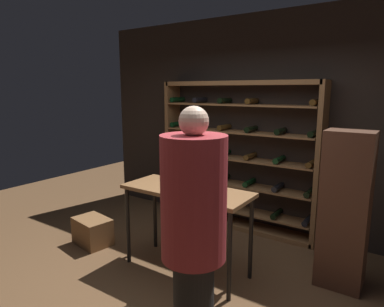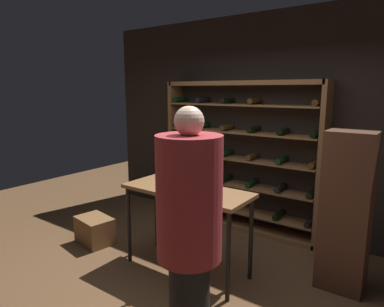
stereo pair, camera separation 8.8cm
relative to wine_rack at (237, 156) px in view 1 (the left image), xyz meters
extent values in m
plane|color=brown|center=(0.30, -1.74, -1.04)|extent=(9.91, 9.91, 0.00)
cube|color=black|center=(0.30, 0.21, 0.44)|extent=(5.46, 0.10, 2.97)
cube|color=brown|center=(-1.14, 0.00, -0.01)|extent=(0.06, 0.32, 2.08)
cube|color=brown|center=(1.13, 0.00, -0.01)|extent=(0.06, 0.32, 2.08)
cube|color=brown|center=(-0.01, 0.00, 1.00)|extent=(2.27, 0.32, 0.06)
cube|color=brown|center=(-0.01, 0.00, -1.01)|extent=(2.27, 0.32, 0.06)
cube|color=brown|center=(-0.01, 0.00, -0.79)|extent=(2.19, 0.32, 0.02)
cylinder|color=black|center=(0.61, 0.00, -0.74)|extent=(0.08, 0.30, 0.08)
cylinder|color=black|center=(1.03, 0.00, -0.74)|extent=(0.08, 0.30, 0.08)
cube|color=brown|center=(-0.01, 0.00, -0.42)|extent=(2.19, 0.32, 0.02)
cylinder|color=black|center=(-1.04, 0.00, -0.36)|extent=(0.08, 0.30, 0.08)
cylinder|color=black|center=(-0.63, 0.00, -0.36)|extent=(0.08, 0.30, 0.08)
cylinder|color=black|center=(-0.21, 0.00, -0.36)|extent=(0.08, 0.30, 0.08)
cylinder|color=black|center=(0.20, 0.00, -0.36)|extent=(0.08, 0.30, 0.08)
cylinder|color=black|center=(0.61, 0.00, -0.36)|extent=(0.08, 0.30, 0.08)
cylinder|color=black|center=(1.03, 0.00, -0.36)|extent=(0.08, 0.30, 0.08)
cube|color=brown|center=(-0.01, 0.00, -0.04)|extent=(2.19, 0.32, 0.02)
cylinder|color=black|center=(-1.04, 0.00, 0.01)|extent=(0.08, 0.30, 0.08)
cylinder|color=black|center=(-0.63, 0.00, 0.01)|extent=(0.08, 0.30, 0.08)
cylinder|color=black|center=(-0.21, 0.00, 0.01)|extent=(0.08, 0.30, 0.08)
cylinder|color=#4C3314|center=(0.20, 0.00, 0.01)|extent=(0.08, 0.30, 0.08)
cylinder|color=black|center=(0.61, 0.00, 0.01)|extent=(0.08, 0.30, 0.08)
cylinder|color=#4C3314|center=(1.03, 0.00, 0.01)|extent=(0.08, 0.30, 0.08)
cube|color=brown|center=(-0.01, 0.00, 0.33)|extent=(2.19, 0.32, 0.02)
cylinder|color=black|center=(-1.04, 0.00, 0.39)|extent=(0.08, 0.30, 0.08)
cylinder|color=black|center=(-0.63, 0.00, 0.39)|extent=(0.08, 0.30, 0.08)
cylinder|color=#4C3314|center=(-0.21, 0.00, 0.39)|extent=(0.08, 0.30, 0.08)
cylinder|color=black|center=(0.20, 0.00, 0.39)|extent=(0.08, 0.30, 0.08)
cylinder|color=black|center=(0.61, 0.00, 0.39)|extent=(0.08, 0.30, 0.08)
cylinder|color=black|center=(1.03, 0.00, 0.39)|extent=(0.08, 0.30, 0.08)
cube|color=brown|center=(-0.01, 0.00, 0.71)|extent=(2.19, 0.32, 0.02)
cylinder|color=black|center=(-1.04, 0.00, 0.76)|extent=(0.08, 0.30, 0.08)
cylinder|color=black|center=(-0.63, 0.00, 0.76)|extent=(0.08, 0.30, 0.08)
cylinder|color=black|center=(-0.21, 0.00, 0.76)|extent=(0.08, 0.30, 0.08)
cylinder|color=#4C3314|center=(0.20, 0.00, 0.76)|extent=(0.08, 0.30, 0.08)
cylinder|color=#4C3314|center=(1.03, 0.00, 0.76)|extent=(0.08, 0.30, 0.08)
cube|color=brown|center=(0.12, -1.41, -0.14)|extent=(1.40, 0.57, 0.04)
cylinder|color=black|center=(-0.53, -1.64, -0.60)|extent=(0.04, 0.04, 0.89)
cylinder|color=black|center=(0.76, -1.64, -0.60)|extent=(0.04, 0.04, 0.89)
cylinder|color=black|center=(-0.53, -1.17, -0.60)|extent=(0.04, 0.04, 0.89)
cylinder|color=black|center=(0.76, -1.17, -0.60)|extent=(0.04, 0.04, 0.89)
cylinder|color=#9E2D33|center=(0.87, -2.39, 0.19)|extent=(0.46, 0.46, 0.87)
sphere|color=beige|center=(0.87, -2.39, 0.71)|extent=(0.20, 0.20, 0.20)
cube|color=maroon|center=(0.64, -2.40, 0.29)|extent=(0.01, 0.05, 0.48)
cube|color=brown|center=(-1.25, -1.57, -0.87)|extent=(0.53, 0.42, 0.34)
cube|color=#4C2D1E|center=(1.57, -0.76, -0.25)|extent=(0.44, 0.36, 1.58)
cylinder|color=black|center=(-0.13, -1.22, 0.01)|extent=(0.08, 0.08, 0.25)
cone|color=black|center=(-0.13, -1.22, 0.15)|extent=(0.08, 0.08, 0.03)
cylinder|color=black|center=(-0.13, -1.22, 0.20)|extent=(0.03, 0.03, 0.08)
cylinder|color=#B7932D|center=(-0.13, -1.22, 0.24)|extent=(0.03, 0.03, 0.02)
cylinder|color=silver|center=(-0.13, -1.22, 0.00)|extent=(0.09, 0.09, 0.10)
cylinder|color=black|center=(0.20, -1.57, -0.02)|extent=(0.08, 0.08, 0.20)
cone|color=black|center=(0.20, -1.57, 0.10)|extent=(0.08, 0.08, 0.03)
cylinder|color=black|center=(0.20, -1.57, 0.16)|extent=(0.03, 0.03, 0.10)
cylinder|color=black|center=(0.20, -1.57, 0.21)|extent=(0.03, 0.03, 0.02)
cylinder|color=#C6B28C|center=(0.20, -1.57, -0.03)|extent=(0.08, 0.08, 0.08)
cylinder|color=black|center=(0.25, -1.31, -0.02)|extent=(0.07, 0.07, 0.20)
cone|color=black|center=(0.25, -1.31, 0.10)|extent=(0.07, 0.07, 0.03)
cylinder|color=black|center=(0.25, -1.31, 0.14)|extent=(0.03, 0.03, 0.07)
cylinder|color=#B7932D|center=(0.25, -1.31, 0.19)|extent=(0.03, 0.03, 0.02)
cylinder|color=silver|center=(0.25, -1.31, -0.03)|extent=(0.07, 0.07, 0.08)
cylinder|color=silver|center=(0.34, -1.61, -0.12)|extent=(0.07, 0.07, 0.00)
cylinder|color=silver|center=(0.34, -1.61, -0.08)|extent=(0.01, 0.01, 0.08)
cone|color=silver|center=(0.34, -1.61, -0.01)|extent=(0.08, 0.08, 0.06)
cylinder|color=#590A14|center=(0.34, -1.61, -0.02)|extent=(0.04, 0.04, 0.02)
camera|label=1|loc=(2.09, -4.21, 0.91)|focal=31.50mm
camera|label=2|loc=(2.16, -4.16, 0.91)|focal=31.50mm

